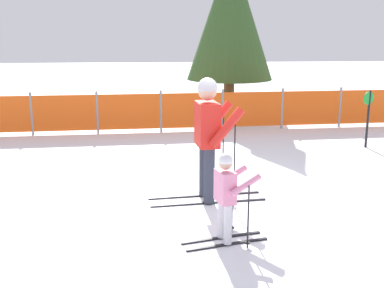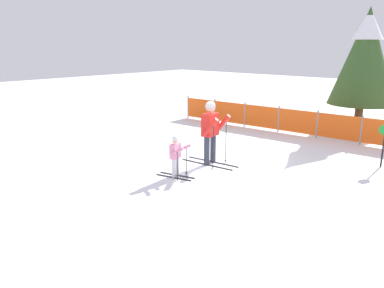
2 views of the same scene
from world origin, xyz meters
TOP-DOWN VIEW (x-y plane):
  - ground_plane at (0.00, 0.00)m, footprint 60.00×60.00m
  - skier_adult at (-0.25, -0.24)m, footprint 1.74×0.80m
  - skier_child at (-0.20, -1.70)m, footprint 1.05×0.55m
  - safety_fence at (-0.10, 4.74)m, footprint 10.81×0.59m
  - conifer_far at (1.24, 7.42)m, footprint 2.56×2.56m
  - trail_marker at (3.48, 2.73)m, footprint 0.27×0.13m

SIDE VIEW (x-z plane):
  - ground_plane at x=0.00m, z-range 0.00..0.00m
  - safety_fence at x=-0.10m, z-range 0.00..1.03m
  - skier_child at x=-0.20m, z-range 0.09..1.19m
  - trail_marker at x=3.48m, z-range 0.15..1.38m
  - skier_adult at x=-0.25m, z-range 0.17..1.99m
  - conifer_far at x=1.24m, z-range 0.56..5.31m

